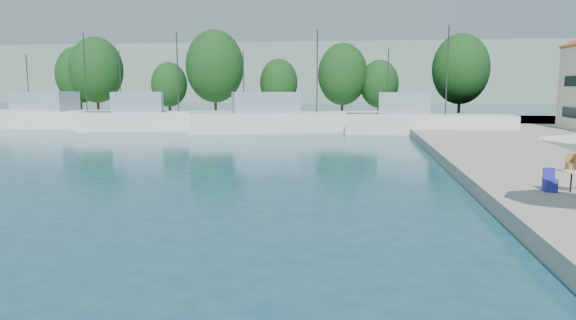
# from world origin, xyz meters

# --- Properties ---
(quay_far) EXTENTS (90.00, 16.00, 0.60)m
(quay_far) POSITION_xyz_m (-8.00, 67.00, 0.30)
(quay_far) COLOR gray
(quay_far) RESTS_ON ground
(hill_west) EXTENTS (180.00, 40.00, 16.00)m
(hill_west) POSITION_xyz_m (-30.00, 160.00, 8.00)
(hill_west) COLOR gray
(hill_west) RESTS_ON ground
(hill_east) EXTENTS (140.00, 40.00, 12.00)m
(hill_east) POSITION_xyz_m (40.00, 180.00, 6.00)
(hill_east) COLOR gray
(hill_east) RESTS_ON ground
(trawler_01) EXTENTS (19.21, 5.53, 10.20)m
(trawler_01) POSITION_xyz_m (-29.21, 54.82, 1.07)
(trawler_01) COLOR white
(trawler_01) RESTS_ON ground
(trawler_02) EXTENTS (16.45, 8.74, 10.20)m
(trawler_02) POSITION_xyz_m (-18.63, 53.83, 1.07)
(trawler_02) COLOR white
(trawler_02) RESTS_ON ground
(trawler_03) EXTENTS (21.26, 11.53, 10.20)m
(trawler_03) POSITION_xyz_m (-5.17, 54.14, 1.07)
(trawler_03) COLOR silver
(trawler_03) RESTS_ON ground
(trawler_04) EXTENTS (15.17, 4.48, 10.20)m
(trawler_04) POSITION_xyz_m (7.38, 52.83, 1.07)
(trawler_04) COLOR silver
(trawler_04) RESTS_ON ground
(tree_01) EXTENTS (6.29, 6.29, 9.31)m
(tree_01) POSITION_xyz_m (-37.18, 71.74, 5.97)
(tree_01) COLOR #3F2B19
(tree_01) RESTS_ON quay_far
(tree_02) EXTENTS (6.89, 6.89, 10.20)m
(tree_02) POSITION_xyz_m (-32.94, 68.61, 6.49)
(tree_02) COLOR #3F2B19
(tree_02) RESTS_ON quay_far
(tree_03) EXTENTS (4.68, 4.68, 6.93)m
(tree_03) POSITION_xyz_m (-23.30, 69.37, 4.59)
(tree_03) COLOR #3F2B19
(tree_03) RESTS_ON quay_far
(tree_04) EXTENTS (7.35, 7.35, 10.88)m
(tree_04) POSITION_xyz_m (-16.83, 68.48, 6.88)
(tree_04) COLOR #3F2B19
(tree_04) RESTS_ON quay_far
(tree_05) EXTENTS (4.97, 4.97, 7.36)m
(tree_05) POSITION_xyz_m (-9.09, 71.63, 4.85)
(tree_05) COLOR #3F2B19
(tree_05) RESTS_ON quay_far
(tree_06) EXTENTS (6.16, 6.16, 9.11)m
(tree_06) POSITION_xyz_m (-0.67, 69.22, 5.86)
(tree_06) COLOR #3F2B19
(tree_06) RESTS_ON quay_far
(tree_07) EXTENTS (4.77, 4.77, 7.06)m
(tree_07) POSITION_xyz_m (3.89, 69.63, 4.67)
(tree_07) COLOR #3F2B19
(tree_07) RESTS_ON quay_far
(tree_08) EXTENTS (6.86, 6.86, 10.15)m
(tree_08) POSITION_xyz_m (13.63, 69.89, 6.46)
(tree_08) COLOR #3F2B19
(tree_08) RESTS_ON quay_far
(cafe_table_02) EXTENTS (1.82, 0.70, 0.76)m
(cafe_table_02) POSITION_xyz_m (8.96, 23.40, 0.89)
(cafe_table_02) COLOR black
(cafe_table_02) RESTS_ON quay_right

